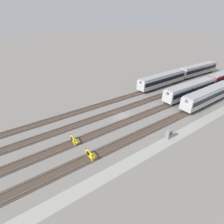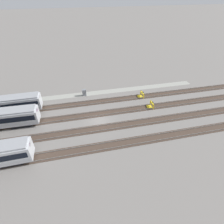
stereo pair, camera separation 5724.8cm
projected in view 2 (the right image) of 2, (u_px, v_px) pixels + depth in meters
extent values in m
plane|color=gray|center=(99.00, 121.00, 35.27)|extent=(400.00, 400.00, 0.00)
cube|color=#9E9E93|center=(92.00, 93.00, 44.02)|extent=(54.00, 2.00, 0.01)
cube|color=#47382D|center=(94.00, 102.00, 40.72)|extent=(90.00, 2.23, 0.06)
cube|color=slate|center=(95.00, 103.00, 40.10)|extent=(90.00, 0.07, 0.15)
cube|color=slate|center=(94.00, 100.00, 41.22)|extent=(90.00, 0.07, 0.15)
cube|color=#47382D|center=(98.00, 114.00, 37.08)|extent=(90.00, 2.24, 0.06)
cube|color=slate|center=(98.00, 116.00, 36.45)|extent=(90.00, 0.07, 0.15)
cube|color=slate|center=(97.00, 112.00, 37.58)|extent=(90.00, 0.07, 0.15)
cube|color=#47382D|center=(101.00, 128.00, 33.43)|extent=(90.00, 2.24, 0.06)
cube|color=slate|center=(102.00, 130.00, 32.81)|extent=(90.00, 0.07, 0.15)
cube|color=slate|center=(101.00, 125.00, 33.93)|extent=(90.00, 0.07, 0.15)
cube|color=#47382D|center=(106.00, 146.00, 29.79)|extent=(90.00, 2.23, 0.06)
cube|color=slate|center=(107.00, 149.00, 29.16)|extent=(90.00, 0.07, 0.15)
cube|color=slate|center=(105.00, 143.00, 30.29)|extent=(90.00, 0.07, 0.15)
cube|color=#B21E99|center=(30.00, 144.00, 26.09)|extent=(0.09, 0.70, 0.56)
cube|color=black|center=(11.00, 160.00, 27.06)|extent=(3.64, 2.31, 0.70)
cube|color=#B21E99|center=(40.00, 97.00, 36.94)|extent=(0.09, 0.70, 0.56)
cube|color=black|center=(26.00, 109.00, 37.94)|extent=(3.62, 2.27, 0.70)
cube|color=#B21E99|center=(37.00, 110.00, 33.09)|extent=(0.09, 0.70, 0.56)
cube|color=black|center=(22.00, 123.00, 34.16)|extent=(3.65, 2.31, 0.70)
cube|color=yellow|center=(144.00, 96.00, 41.74)|extent=(0.18, 0.18, 1.15)
cube|color=yellow|center=(141.00, 93.00, 43.14)|extent=(0.18, 0.18, 1.15)
cube|color=yellow|center=(142.00, 93.00, 42.19)|extent=(0.27, 2.00, 0.30)
cube|color=yellow|center=(140.00, 96.00, 42.63)|extent=(1.12, 1.10, 0.18)
cube|color=black|center=(143.00, 93.00, 42.22)|extent=(0.13, 0.60, 0.44)
cube|color=yellow|center=(153.00, 107.00, 38.18)|extent=(0.19, 0.19, 1.15)
cube|color=yellow|center=(150.00, 103.00, 39.61)|extent=(0.19, 0.19, 1.15)
cube|color=yellow|center=(152.00, 103.00, 38.64)|extent=(0.34, 2.01, 0.30)
cube|color=yellow|center=(149.00, 107.00, 39.11)|extent=(1.15, 1.13, 0.18)
cube|color=black|center=(153.00, 103.00, 38.66)|extent=(0.15, 0.61, 0.44)
cube|color=gray|center=(84.00, 93.00, 42.73)|extent=(0.90, 0.70, 1.60)
cube|color=#333338|center=(84.00, 91.00, 42.87)|extent=(0.70, 0.04, 0.36)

